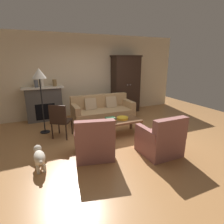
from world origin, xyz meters
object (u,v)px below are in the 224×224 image
Objects in this scene: book_stack at (110,120)px; mantel_vase_slate at (36,84)px; coffee_table at (119,122)px; armchair_near_left at (94,143)px; armoire at (125,84)px; floor_lamp at (39,77)px; armchair_near_right at (161,140)px; dog at (39,157)px; side_chair_wooden at (60,119)px; couch at (103,113)px; mantel_vase_bronze at (55,83)px; fireplace at (44,104)px; fruit_bowl at (122,118)px; mantel_vase_cream at (42,83)px.

mantel_vase_slate is (-1.60, 2.12, 0.75)m from book_stack.
armchair_near_left is (-1.00, -0.83, -0.05)m from coffee_table.
armoire is 1.20× the size of floor_lamp.
dog is (-2.40, 0.46, -0.07)m from armchair_near_right.
dog is at bearing -115.17° from side_chair_wooden.
couch is 2.18m from armchair_near_left.
armchair_near_right reaches higher than book_stack.
floor_lamp is (-0.50, -1.09, 0.29)m from mantel_vase_bronze.
armoire is at bearing -1.10° from mantel_vase_slate.
coffee_table is 0.63× the size of floor_lamp.
armoire reaches higher than armchair_near_left.
floor_lamp is (-3.07, -1.03, 0.47)m from armoire.
mantel_vase_bronze is 1.23m from floor_lamp.
fireplace is at bearing 98.01° from side_chair_wooden.
side_chair_wooden is at bearing 158.43° from book_stack.
armoire is at bearing 74.61° from armchair_near_right.
book_stack is 1.24× the size of mantel_vase_bronze.
mantel_vase_slate is at bearing -174.31° from fireplace.
armchair_near_right is at bearing -105.39° from armoire.
mantel_vase_slate is (-1.84, 0.94, 0.92)m from couch.
coffee_table is at bearing -57.24° from mantel_vase_bronze.
mantel_vase_slate reaches higher than couch.
fireplace reaches higher than armchair_near_left.
mantel_vase_slate is at bearing 152.96° from couch.
dog is (-0.18, -2.91, -0.99)m from mantel_vase_slate.
floor_lamp is 3.06× the size of dog.
floor_lamp is at bearing 114.68° from armchair_near_left.
mantel_vase_slate is (-1.99, 2.05, 0.79)m from fruit_bowl.
fruit_bowl is 1.13× the size of book_stack.
mantel_vase_slate is at bearing 127.06° from book_stack.
armchair_near_left is 1.35m from side_chair_wooden.
floor_lamp is (-0.83, 1.81, 1.21)m from armchair_near_left.
fireplace reaches higher than fruit_bowl.
mantel_vase_slate is at bearing 123.27° from armchair_near_right.
mantel_vase_bronze reaches higher than book_stack.
mantel_vase_cream reaches higher than mantel_vase_bronze.
book_stack is 1.41m from armchair_near_right.
armchair_near_left is 2.33m from floor_lamp.
couch is at bearing -29.49° from mantel_vase_cream.
coffee_table is at bearing -87.57° from couch.
side_chair_wooden reaches higher than armchair_near_right.
book_stack is at bearing -33.82° from floor_lamp.
fruit_bowl is at bearing 12.22° from coffee_table.
mantel_vase_cream is at bearing 129.59° from coffee_table.
mantel_vase_slate is (-1.89, 2.07, 0.87)m from coffee_table.
floor_lamp is 2.24m from dog.
book_stack is 2.48m from mantel_vase_bronze.
side_chair_wooden reaches higher than couch.
side_chair_wooden is at bearing -153.57° from couch.
fruit_bowl is 1.40m from armchair_near_left.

